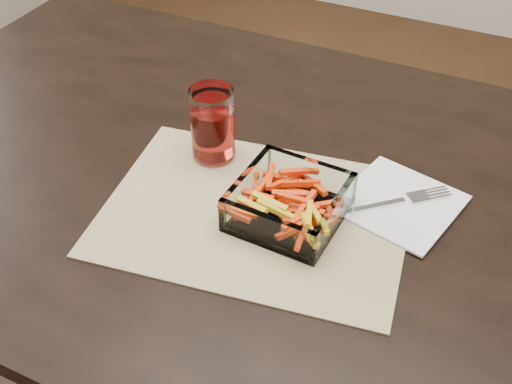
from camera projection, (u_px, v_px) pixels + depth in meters
dining_table at (292, 228)px, 1.07m from camera, size 1.60×0.90×0.75m
placemat at (256, 213)px, 0.96m from camera, size 0.49×0.39×0.00m
glass_bowl at (289, 205)px, 0.94m from camera, size 0.16×0.16×0.06m
tumbler at (213, 127)px, 1.03m from camera, size 0.07×0.07×0.12m
napkin at (399, 203)px, 0.98m from camera, size 0.20×0.20×0.00m
fork at (398, 201)px, 0.97m from camera, size 0.15×0.14×0.00m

